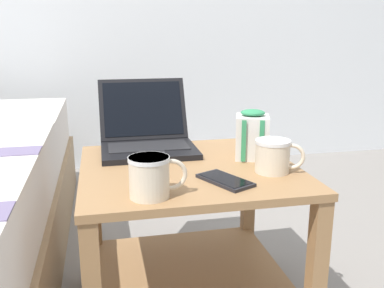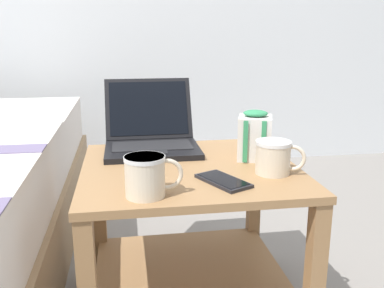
% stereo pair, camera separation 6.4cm
% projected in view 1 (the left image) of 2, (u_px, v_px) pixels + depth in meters
% --- Properties ---
extents(bedside_table, '(0.64, 0.60, 0.49)m').
position_uv_depth(bedside_table, '(189.00, 219.00, 1.32)').
color(bedside_table, '#997047').
rests_on(bedside_table, ground_plane).
extents(laptop, '(0.31, 0.34, 0.22)m').
position_uv_depth(laptop, '(147.00, 136.00, 1.45)').
color(laptop, black).
rests_on(laptop, bedside_table).
extents(mug_front_left, '(0.14, 0.10, 0.09)m').
position_uv_depth(mug_front_left, '(274.00, 154.00, 1.21)').
color(mug_front_left, beige).
rests_on(mug_front_left, bedside_table).
extents(mug_front_right, '(0.14, 0.10, 0.10)m').
position_uv_depth(mug_front_right, '(150.00, 175.00, 1.03)').
color(mug_front_right, beige).
rests_on(mug_front_right, bedside_table).
extents(snack_bag, '(0.13, 0.13, 0.16)m').
position_uv_depth(snack_bag, '(252.00, 136.00, 1.35)').
color(snack_bag, silver).
rests_on(snack_bag, bedside_table).
extents(cell_phone, '(0.14, 0.18, 0.01)m').
position_uv_depth(cell_phone, '(225.00, 180.00, 1.14)').
color(cell_phone, black).
rests_on(cell_phone, bedside_table).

